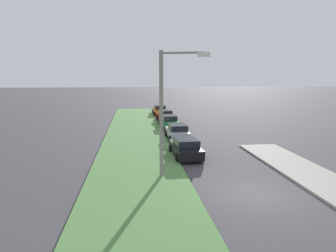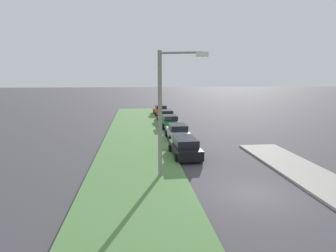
{
  "view_description": "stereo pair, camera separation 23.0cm",
  "coord_description": "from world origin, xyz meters",
  "px_view_note": "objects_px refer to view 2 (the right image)",
  "views": [
    {
      "loc": [
        -13.56,
        6.29,
        6.06
      ],
      "look_at": [
        12.36,
        3.08,
        1.54
      ],
      "focal_mm": 30.89,
      "sensor_mm": 36.0,
      "label": 1
    },
    {
      "loc": [
        -13.59,
        6.06,
        6.06
      ],
      "look_at": [
        12.36,
        3.08,
        1.54
      ],
      "focal_mm": 30.89,
      "sensor_mm": 36.0,
      "label": 2
    }
  ],
  "objects_px": {
    "parked_car_green": "(170,121)",
    "parked_car_red": "(166,115)",
    "parked_car_orange": "(161,110)",
    "streetlight": "(166,105)",
    "parked_car_silver": "(178,132)",
    "parked_car_black": "(185,148)"
  },
  "relations": [
    {
      "from": "parked_car_green",
      "to": "parked_car_red",
      "type": "xyz_separation_m",
      "value": [
        5.22,
        -0.16,
        0.0
      ]
    },
    {
      "from": "parked_car_red",
      "to": "parked_car_green",
      "type": "bearing_deg",
      "value": 176.46
    },
    {
      "from": "parked_car_red",
      "to": "parked_car_orange",
      "type": "relative_size",
      "value": 0.99
    },
    {
      "from": "streetlight",
      "to": "parked_car_silver",
      "type": "bearing_deg",
      "value": -12.15
    },
    {
      "from": "parked_car_black",
      "to": "parked_car_silver",
      "type": "relative_size",
      "value": 1.01
    },
    {
      "from": "streetlight",
      "to": "parked_car_green",
      "type": "bearing_deg",
      "value": -7.56
    },
    {
      "from": "parked_car_orange",
      "to": "parked_car_black",
      "type": "bearing_deg",
      "value": 176.54
    },
    {
      "from": "parked_car_silver",
      "to": "parked_car_green",
      "type": "distance_m",
      "value": 6.67
    },
    {
      "from": "parked_car_silver",
      "to": "parked_car_green",
      "type": "height_order",
      "value": "same"
    },
    {
      "from": "parked_car_black",
      "to": "parked_car_orange",
      "type": "bearing_deg",
      "value": -3.45
    },
    {
      "from": "parked_car_silver",
      "to": "parked_car_red",
      "type": "relative_size",
      "value": 1.0
    },
    {
      "from": "parked_car_silver",
      "to": "parked_car_red",
      "type": "distance_m",
      "value": 11.9
    },
    {
      "from": "parked_car_black",
      "to": "parked_car_silver",
      "type": "bearing_deg",
      "value": -5.94
    },
    {
      "from": "parked_car_green",
      "to": "parked_car_orange",
      "type": "relative_size",
      "value": 1.0
    },
    {
      "from": "parked_car_black",
      "to": "streetlight",
      "type": "relative_size",
      "value": 0.58
    },
    {
      "from": "parked_car_silver",
      "to": "parked_car_black",
      "type": "bearing_deg",
      "value": 175.41
    },
    {
      "from": "parked_car_silver",
      "to": "parked_car_orange",
      "type": "distance_m",
      "value": 18.6
    },
    {
      "from": "parked_car_green",
      "to": "parked_car_black",
      "type": "bearing_deg",
      "value": 175.83
    },
    {
      "from": "streetlight",
      "to": "parked_car_orange",
      "type": "bearing_deg",
      "value": -4.51
    },
    {
      "from": "parked_car_black",
      "to": "parked_car_orange",
      "type": "height_order",
      "value": "same"
    },
    {
      "from": "parked_car_green",
      "to": "streetlight",
      "type": "bearing_deg",
      "value": 169.95
    },
    {
      "from": "parked_car_green",
      "to": "streetlight",
      "type": "xyz_separation_m",
      "value": [
        -17.33,
        2.3,
        3.67
      ]
    }
  ]
}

